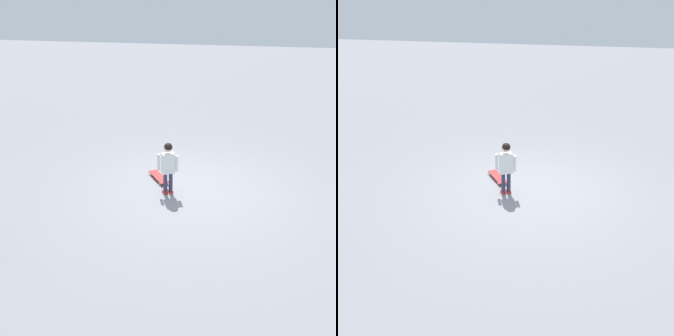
% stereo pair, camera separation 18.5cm
% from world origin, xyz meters
% --- Properties ---
extents(ground_plane, '(50.00, 50.00, 0.00)m').
position_xyz_m(ground_plane, '(0.00, 0.00, 0.00)').
color(ground_plane, gray).
extents(child_person, '(0.26, 0.41, 1.06)m').
position_xyz_m(child_person, '(-0.27, 0.41, 0.66)').
color(child_person, '#2D3351').
rests_on(child_person, ground).
extents(skateboard, '(0.67, 0.56, 0.07)m').
position_xyz_m(skateboard, '(0.30, 0.74, 0.06)').
color(skateboard, '#B22D2D').
rests_on(skateboard, ground).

